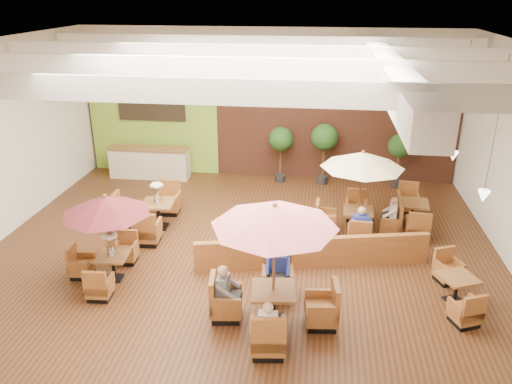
% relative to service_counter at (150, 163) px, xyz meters
% --- Properties ---
extents(room, '(14.04, 14.00, 5.52)m').
position_rel_service_counter_xyz_m(room, '(4.65, -3.88, 3.05)').
color(room, '#381E0F').
rests_on(room, ground).
extents(service_counter, '(3.00, 0.75, 1.18)m').
position_rel_service_counter_xyz_m(service_counter, '(0.00, 0.00, 0.00)').
color(service_counter, beige).
rests_on(service_counter, ground).
extents(booth_divider, '(6.00, 1.52, 0.85)m').
position_rel_service_counter_xyz_m(booth_divider, '(6.35, -5.90, -0.16)').
color(booth_divider, brown).
rests_on(booth_divider, ground).
extents(table_0, '(2.19, 2.26, 2.30)m').
position_rel_service_counter_xyz_m(table_0, '(1.41, -7.12, 1.07)').
color(table_0, brown).
rests_on(table_0, ground).
extents(table_1, '(2.82, 2.82, 2.83)m').
position_rel_service_counter_xyz_m(table_1, '(5.57, -8.31, 1.32)').
color(table_1, brown).
rests_on(table_1, ground).
extents(table_2, '(2.52, 2.52, 2.57)m').
position_rel_service_counter_xyz_m(table_2, '(7.61, -3.75, 1.17)').
color(table_2, brown).
rests_on(table_2, ground).
extents(table_3, '(1.91, 2.82, 1.60)m').
position_rel_service_counter_xyz_m(table_3, '(1.40, -4.17, -0.12)').
color(table_3, brown).
rests_on(table_3, ground).
extents(table_4, '(0.99, 2.41, 0.84)m').
position_rel_service_counter_xyz_m(table_4, '(9.68, -7.01, -0.26)').
color(table_4, brown).
rests_on(table_4, ground).
extents(table_5, '(0.93, 2.61, 0.97)m').
position_rel_service_counter_xyz_m(table_5, '(9.30, -3.01, -0.21)').
color(table_5, brown).
rests_on(table_5, ground).
extents(topiary_0, '(0.90, 0.90, 2.10)m').
position_rel_service_counter_xyz_m(topiary_0, '(4.98, 0.20, 0.98)').
color(topiary_0, black).
rests_on(topiary_0, ground).
extents(topiary_1, '(0.98, 0.98, 2.27)m').
position_rel_service_counter_xyz_m(topiary_1, '(6.55, 0.20, 1.10)').
color(topiary_1, black).
rests_on(topiary_1, ground).
extents(topiary_2, '(0.85, 0.85, 1.98)m').
position_rel_service_counter_xyz_m(topiary_2, '(9.23, 0.20, 0.89)').
color(topiary_2, black).
rests_on(topiary_2, ground).
extents(diner_0, '(0.37, 0.29, 0.76)m').
position_rel_service_counter_xyz_m(diner_0, '(5.57, -9.35, 0.16)').
color(diner_0, silver).
rests_on(diner_0, ground).
extents(diner_1, '(0.41, 0.33, 0.82)m').
position_rel_service_counter_xyz_m(diner_1, '(5.57, -7.28, 0.18)').
color(diner_1, '#24379F').
rests_on(diner_1, ground).
extents(diner_2, '(0.34, 0.42, 0.84)m').
position_rel_service_counter_xyz_m(diner_2, '(4.53, -8.31, 0.19)').
color(diner_2, slate).
rests_on(diner_2, ground).
extents(diner_3, '(0.41, 0.33, 0.82)m').
position_rel_service_counter_xyz_m(diner_3, '(7.61, -4.69, 0.18)').
color(diner_3, '#24379F').
rests_on(diner_3, ground).
extents(diner_4, '(0.32, 0.38, 0.74)m').
position_rel_service_counter_xyz_m(diner_4, '(8.55, -3.75, 0.15)').
color(diner_4, silver).
rests_on(diner_4, ground).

